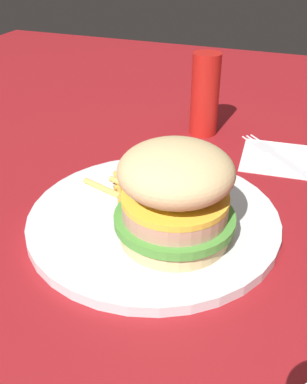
# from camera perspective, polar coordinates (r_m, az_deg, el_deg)

# --- Properties ---
(ground_plane) EXTENTS (1.60, 1.60, 0.00)m
(ground_plane) POSITION_cam_1_polar(r_m,az_deg,el_deg) (0.52, 3.87, -3.17)
(ground_plane) COLOR maroon
(plate) EXTENTS (0.28, 0.28, 0.01)m
(plate) POSITION_cam_1_polar(r_m,az_deg,el_deg) (0.51, 0.00, -3.47)
(plate) COLOR silver
(plate) RESTS_ON ground_plane
(sandwich) EXTENTS (0.13, 0.13, 0.11)m
(sandwich) POSITION_cam_1_polar(r_m,az_deg,el_deg) (0.44, 2.83, -0.25)
(sandwich) COLOR tan
(sandwich) RESTS_ON plate
(fries_pile) EXTENTS (0.09, 0.10, 0.01)m
(fries_pile) POSITION_cam_1_polar(r_m,az_deg,el_deg) (0.55, -2.77, 0.88)
(fries_pile) COLOR #E5B251
(fries_pile) RESTS_ON plate
(napkin) EXTENTS (0.12, 0.12, 0.00)m
(napkin) POSITION_cam_1_polar(r_m,az_deg,el_deg) (0.67, 16.03, 4.21)
(napkin) COLOR white
(napkin) RESTS_ON ground_plane
(fork) EXTENTS (0.14, 0.13, 0.00)m
(fork) POSITION_cam_1_polar(r_m,az_deg,el_deg) (0.67, 15.98, 4.46)
(fork) COLOR silver
(fork) RESTS_ON napkin
(ketchup_bottle) EXTENTS (0.04, 0.04, 0.13)m
(ketchup_bottle) POSITION_cam_1_polar(r_m,az_deg,el_deg) (0.71, 6.64, 12.34)
(ketchup_bottle) COLOR #B21914
(ketchup_bottle) RESTS_ON ground_plane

